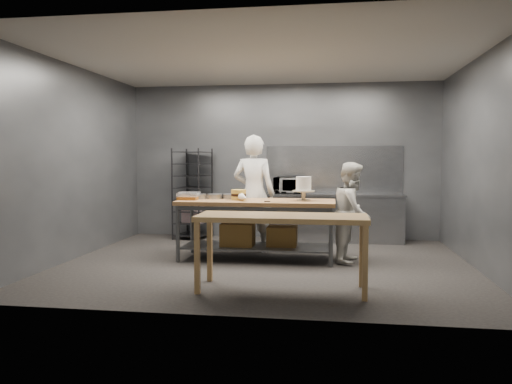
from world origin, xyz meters
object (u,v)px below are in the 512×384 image
at_px(layer_cake, 239,195).
at_px(work_table, 256,223).
at_px(near_counter, 282,222).
at_px(chef_right, 352,212).
at_px(microwave, 288,185).
at_px(frosted_cake_stand, 304,186).
at_px(speed_rack, 193,195).
at_px(chef_behind, 254,194).

bearing_deg(layer_cake, work_table, 0.44).
xyz_separation_m(near_counter, chef_right, (0.90, 1.78, -0.06)).
xyz_separation_m(work_table, microwave, (0.33, 1.88, 0.48)).
bearing_deg(microwave, layer_cake, -108.01).
distance_m(microwave, frosted_cake_stand, 1.92).
distance_m(speed_rack, chef_right, 3.47).
relative_size(chef_right, layer_cake, 6.54).
relative_size(microwave, layer_cake, 2.35).
height_order(chef_right, frosted_cake_stand, chef_right).
bearing_deg(chef_right, layer_cake, 103.40).
xyz_separation_m(speed_rack, frosted_cake_stand, (2.25, -1.80, 0.29)).
height_order(near_counter, chef_right, chef_right).
height_order(work_table, chef_right, chef_right).
distance_m(work_table, frosted_cake_stand, 0.92).
bearing_deg(microwave, near_counter, -86.36).
bearing_deg(layer_cake, chef_right, 1.26).
distance_m(near_counter, layer_cake, 1.94).
height_order(near_counter, speed_rack, speed_rack).
height_order(near_counter, layer_cake, layer_cake).
bearing_deg(work_table, speed_rack, 130.30).
distance_m(near_counter, frosted_cake_stand, 1.79).
bearing_deg(speed_rack, chef_behind, -39.94).
height_order(chef_behind, microwave, chef_behind).
bearing_deg(layer_cake, speed_rack, 124.69).
bearing_deg(layer_cake, frosted_cake_stand, 0.42).
distance_m(chef_right, microwave, 2.18).
distance_m(chef_behind, frosted_cake_stand, 1.09).
bearing_deg(microwave, frosted_cake_stand, -78.26).
bearing_deg(chef_right, near_counter, 165.45).
bearing_deg(speed_rack, near_counter, -59.47).
relative_size(microwave, frosted_cake_stand, 1.48).
bearing_deg(chef_behind, chef_right, 167.38).
xyz_separation_m(microwave, frosted_cake_stand, (0.39, -1.88, 0.10)).
relative_size(chef_behind, frosted_cake_stand, 5.31).
distance_m(microwave, layer_cake, 1.98).
xyz_separation_m(chef_right, layer_cake, (-1.74, -0.04, 0.25)).
xyz_separation_m(frosted_cake_stand, layer_cake, (-1.00, -0.01, -0.15)).
bearing_deg(frosted_cake_stand, chef_right, 2.40).
bearing_deg(speed_rack, work_table, -49.70).
bearing_deg(microwave, chef_right, -58.61).
distance_m(speed_rack, chef_behind, 1.81).
relative_size(speed_rack, microwave, 3.23).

